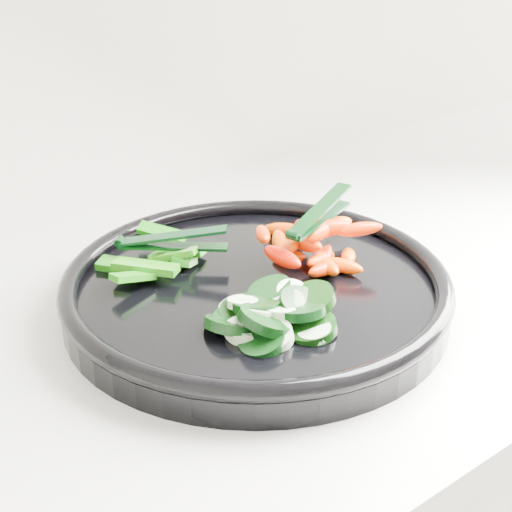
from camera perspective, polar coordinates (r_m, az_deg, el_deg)
veggie_tray at (r=0.69m, az=0.00°, el=-2.58°), size 0.38×0.38×0.04m
cucumber_pile at (r=0.62m, az=0.83°, el=-4.79°), size 0.14×0.12×0.04m
carrot_pile at (r=0.73m, az=4.43°, el=0.96°), size 0.14×0.15×0.05m
pepper_pile at (r=0.72m, az=-7.92°, el=-0.31°), size 0.12×0.12×0.03m
tong_carrot at (r=0.72m, az=5.01°, el=3.24°), size 0.11×0.05×0.02m
tong_pepper at (r=0.72m, az=-6.94°, el=1.19°), size 0.10×0.08×0.02m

